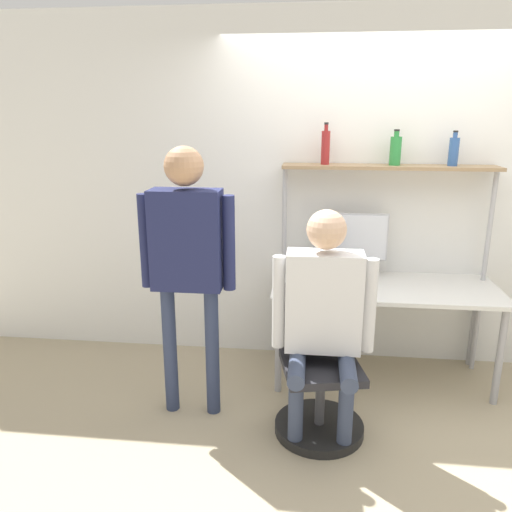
{
  "coord_description": "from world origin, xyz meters",
  "views": [
    {
      "loc": [
        -0.55,
        -3.15,
        1.94
      ],
      "look_at": [
        -0.88,
        -0.18,
        1.09
      ],
      "focal_mm": 35.0,
      "sensor_mm": 36.0,
      "label": 1
    }
  ],
  "objects_px": {
    "monitor": "(350,241)",
    "bottle_green": "(395,150)",
    "cell_phone": "(365,294)",
    "bottle_red": "(326,147)",
    "person_standing": "(187,248)",
    "person_seated": "(324,307)",
    "laptop": "(329,281)",
    "bottle_blue": "(454,151)",
    "office_chair": "(319,388)"
  },
  "relations": [
    {
      "from": "office_chair",
      "to": "monitor",
      "type": "bearing_deg",
      "value": 76.34
    },
    {
      "from": "laptop",
      "to": "person_standing",
      "type": "bearing_deg",
      "value": -152.84
    },
    {
      "from": "office_chair",
      "to": "bottle_blue",
      "type": "distance_m",
      "value": 1.91
    },
    {
      "from": "person_standing",
      "to": "bottle_blue",
      "type": "height_order",
      "value": "bottle_blue"
    },
    {
      "from": "office_chair",
      "to": "bottle_green",
      "type": "relative_size",
      "value": 3.67
    },
    {
      "from": "laptop",
      "to": "cell_phone",
      "type": "bearing_deg",
      "value": -16.58
    },
    {
      "from": "cell_phone",
      "to": "person_seated",
      "type": "distance_m",
      "value": 0.62
    },
    {
      "from": "person_standing",
      "to": "bottle_blue",
      "type": "distance_m",
      "value": 2.0
    },
    {
      "from": "person_standing",
      "to": "bottle_red",
      "type": "relative_size",
      "value": 5.9
    },
    {
      "from": "monitor",
      "to": "bottle_red",
      "type": "distance_m",
      "value": 0.73
    },
    {
      "from": "person_seated",
      "to": "bottle_green",
      "type": "bearing_deg",
      "value": 62.72
    },
    {
      "from": "bottle_blue",
      "to": "monitor",
      "type": "bearing_deg",
      "value": -177.86
    },
    {
      "from": "person_seated",
      "to": "person_standing",
      "type": "distance_m",
      "value": 0.91
    },
    {
      "from": "monitor",
      "to": "cell_phone",
      "type": "relative_size",
      "value": 3.68
    },
    {
      "from": "person_seated",
      "to": "person_standing",
      "type": "height_order",
      "value": "person_standing"
    },
    {
      "from": "person_seated",
      "to": "bottle_green",
      "type": "xyz_separation_m",
      "value": [
        0.5,
        0.96,
        0.85
      ]
    },
    {
      "from": "cell_phone",
      "to": "bottle_blue",
      "type": "relative_size",
      "value": 0.61
    },
    {
      "from": "monitor",
      "to": "laptop",
      "type": "relative_size",
      "value": 1.75
    },
    {
      "from": "office_chair",
      "to": "person_seated",
      "type": "relative_size",
      "value": 0.65
    },
    {
      "from": "cell_phone",
      "to": "bottle_red",
      "type": "bearing_deg",
      "value": 125.35
    },
    {
      "from": "bottle_red",
      "to": "person_seated",
      "type": "bearing_deg",
      "value": -89.86
    },
    {
      "from": "laptop",
      "to": "bottle_red",
      "type": "distance_m",
      "value": 0.97
    },
    {
      "from": "bottle_green",
      "to": "bottle_blue",
      "type": "bearing_deg",
      "value": 0.0
    },
    {
      "from": "monitor",
      "to": "bottle_green",
      "type": "bearing_deg",
      "value": 5.14
    },
    {
      "from": "office_chair",
      "to": "person_seated",
      "type": "height_order",
      "value": "person_seated"
    },
    {
      "from": "bottle_red",
      "to": "bottle_blue",
      "type": "bearing_deg",
      "value": 0.0
    },
    {
      "from": "bottle_green",
      "to": "bottle_red",
      "type": "bearing_deg",
      "value": -180.0
    },
    {
      "from": "laptop",
      "to": "person_seated",
      "type": "distance_m",
      "value": 0.61
    },
    {
      "from": "laptop",
      "to": "bottle_blue",
      "type": "relative_size",
      "value": 1.29
    },
    {
      "from": "monitor",
      "to": "cell_phone",
      "type": "xyz_separation_m",
      "value": [
        0.09,
        -0.4,
        -0.27
      ]
    },
    {
      "from": "cell_phone",
      "to": "bottle_green",
      "type": "bearing_deg",
      "value": 65.16
    },
    {
      "from": "person_seated",
      "to": "bottle_red",
      "type": "relative_size",
      "value": 4.76
    },
    {
      "from": "bottle_red",
      "to": "bottle_green",
      "type": "distance_m",
      "value": 0.5
    },
    {
      "from": "cell_phone",
      "to": "bottle_blue",
      "type": "distance_m",
      "value": 1.2
    },
    {
      "from": "cell_phone",
      "to": "laptop",
      "type": "bearing_deg",
      "value": 163.42
    },
    {
      "from": "monitor",
      "to": "person_standing",
      "type": "height_order",
      "value": "person_standing"
    },
    {
      "from": "laptop",
      "to": "cell_phone",
      "type": "relative_size",
      "value": 2.11
    },
    {
      "from": "laptop",
      "to": "bottle_blue",
      "type": "bearing_deg",
      "value": 22.41
    },
    {
      "from": "monitor",
      "to": "bottle_green",
      "type": "height_order",
      "value": "bottle_green"
    },
    {
      "from": "person_standing",
      "to": "bottle_green",
      "type": "height_order",
      "value": "bottle_green"
    },
    {
      "from": "monitor",
      "to": "office_chair",
      "type": "distance_m",
      "value": 1.18
    },
    {
      "from": "laptop",
      "to": "bottle_red",
      "type": "bearing_deg",
      "value": 98.31
    },
    {
      "from": "monitor",
      "to": "bottle_blue",
      "type": "relative_size",
      "value": 2.25
    },
    {
      "from": "person_standing",
      "to": "bottle_red",
      "type": "height_order",
      "value": "bottle_red"
    },
    {
      "from": "laptop",
      "to": "person_standing",
      "type": "relative_size",
      "value": 0.18
    },
    {
      "from": "monitor",
      "to": "laptop",
      "type": "xyz_separation_m",
      "value": [
        -0.16,
        -0.32,
        -0.21
      ]
    },
    {
      "from": "bottle_blue",
      "to": "person_seated",
      "type": "bearing_deg",
      "value": -133.06
    },
    {
      "from": "cell_phone",
      "to": "person_seated",
      "type": "relative_size",
      "value": 0.11
    },
    {
      "from": "bottle_green",
      "to": "person_standing",
      "type": "bearing_deg",
      "value": -148.91
    },
    {
      "from": "bottle_red",
      "to": "bottle_green",
      "type": "relative_size",
      "value": 1.19
    }
  ]
}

